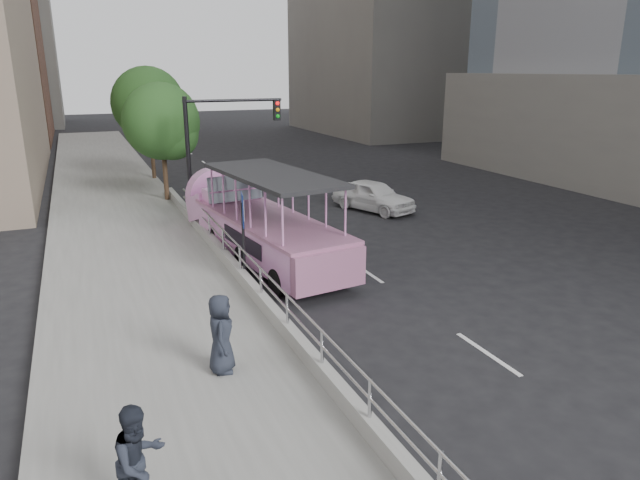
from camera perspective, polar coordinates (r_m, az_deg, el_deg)
ground at (r=14.73m, az=8.40°, el=-8.53°), size 160.00×160.00×0.00m
sidewalk at (r=22.18m, az=-18.64°, el=-0.13°), size 5.50×80.00×0.30m
kerb_wall at (r=15.02m, az=-5.87°, el=-5.92°), size 0.24×30.00×0.36m
guardrail at (r=14.78m, az=-5.94°, el=-3.54°), size 0.07×22.00×0.71m
duck_boat at (r=19.63m, az=-6.31°, el=1.59°), size 3.45×9.59×3.11m
car at (r=26.26m, az=5.35°, el=4.45°), size 3.00×4.43×1.40m
pedestrian_mid at (r=8.61m, az=-17.62°, el=-20.39°), size 1.04×0.99×1.70m
pedestrian_far at (r=11.78m, az=-9.89°, el=-9.22°), size 0.72×0.92×1.66m
parking_sign at (r=16.42m, az=-7.68°, el=0.90°), size 0.15×0.64×2.90m
traffic_signal at (r=24.55m, az=-10.36°, el=10.03°), size 4.20×0.32×5.20m
street_tree_near at (r=27.58m, az=-15.35°, el=11.09°), size 3.52×3.52×5.72m
street_tree_far at (r=33.51m, az=-16.60°, el=12.72°), size 3.97×3.97×6.45m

